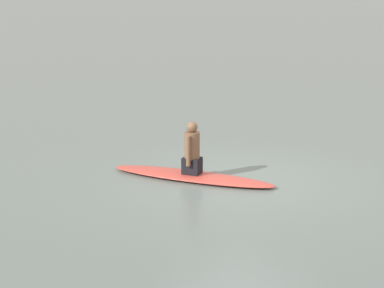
% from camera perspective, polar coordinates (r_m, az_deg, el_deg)
% --- Properties ---
extents(ground_plane, '(400.00, 400.00, 0.00)m').
position_cam_1_polar(ground_plane, '(13.03, 4.17, -3.21)').
color(ground_plane, slate).
extents(surfboard, '(2.03, 3.32, 0.11)m').
position_cam_1_polar(surfboard, '(13.19, 0.00, -2.70)').
color(surfboard, '#D84C3F').
rests_on(surfboard, ground).
extents(person_paddler, '(0.44, 0.42, 1.02)m').
position_cam_1_polar(person_paddler, '(13.05, 0.00, -0.53)').
color(person_paddler, black).
rests_on(person_paddler, surfboard).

